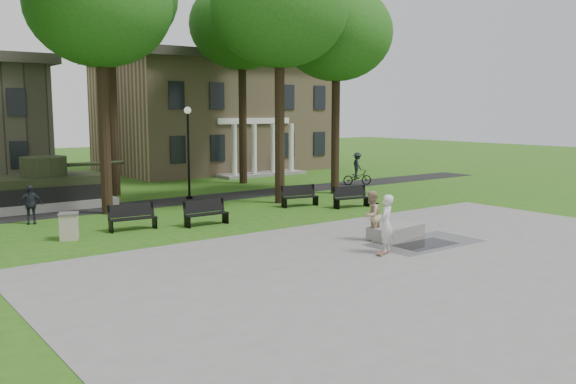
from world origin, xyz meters
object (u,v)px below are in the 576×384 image
skateboarder (386,224)px  park_bench_0 (132,216)px  trash_bin (69,226)px  cyclist (357,172)px  concrete_block (396,232)px  friend_watching (371,216)px

skateboarder → park_bench_0: size_ratio=1.03×
skateboarder → trash_bin: size_ratio=1.96×
trash_bin → cyclist: bearing=16.0°
skateboarder → cyclist: 18.03m
cyclist → park_bench_0: bearing=131.1°
concrete_block → cyclist: size_ratio=1.10×
park_bench_0 → trash_bin: size_ratio=1.91×
trash_bin → concrete_block: bearing=-36.0°
concrete_block → trash_bin: trash_bin is taller
friend_watching → skateboarder: bearing=37.5°
concrete_block → park_bench_0: 9.96m
cyclist → concrete_block: bearing=165.6°
friend_watching → cyclist: size_ratio=0.88×
skateboarder → cyclist: size_ratio=0.94×
skateboarder → friend_watching: size_ratio=1.07×
skateboarder → friend_watching: 1.94m
skateboarder → trash_bin: 11.11m
concrete_block → friend_watching: bearing=165.7°
cyclist → park_bench_0: size_ratio=1.10×
skateboarder → friend_watching: bearing=-150.7°
cyclist → trash_bin: size_ratio=2.09×
skateboarder → park_bench_0: 9.90m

